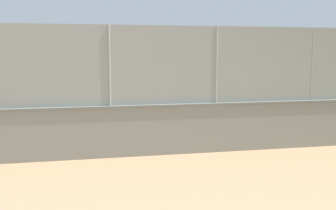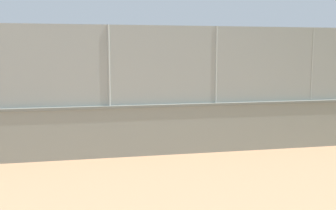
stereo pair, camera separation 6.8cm
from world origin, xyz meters
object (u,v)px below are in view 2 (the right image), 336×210
Objects in this scene: courtside_bench at (319,126)px; player_baseline_waiting at (87,99)px; sports_ball at (215,120)px; player_at_service_line at (231,107)px.

player_baseline_waiting is at bearing -38.73° from courtside_bench.
player_baseline_waiting is 7.85m from sports_ball.
sports_ball is (-3.94, 6.79, -0.01)m from player_baseline_waiting.
player_baseline_waiting is 0.94× the size of courtside_bench.
sports_ball is at bearing 57.26° from player_at_service_line.
player_at_service_line is 1.04× the size of courtside_bench.
sports_ball is at bearing 120.14° from player_baseline_waiting.
player_at_service_line is at bearing -32.41° from courtside_bench.
courtside_bench is (-4.00, -0.42, -0.41)m from sports_ball.
player_at_service_line reaches higher than player_baseline_waiting.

